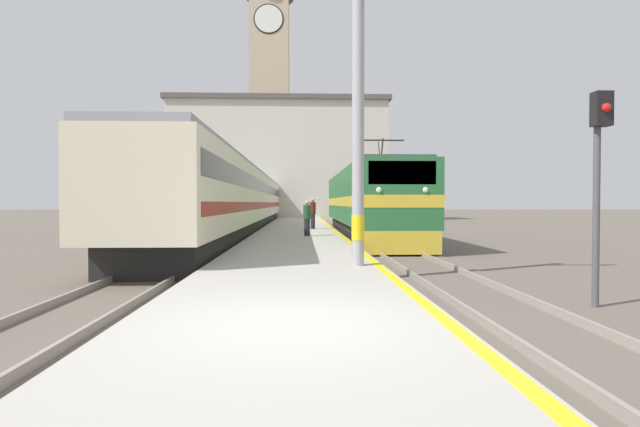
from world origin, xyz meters
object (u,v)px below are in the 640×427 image
at_px(locomotive_train, 366,203).
at_px(second_waiting_passenger, 307,217).
at_px(passenger_train, 245,200).
at_px(clock_tower, 270,84).
at_px(catenary_mast, 361,109).
at_px(person_on_platform, 313,213).
at_px(signal_post, 599,163).

bearing_deg(locomotive_train, second_waiting_passenger, -130.73).
bearing_deg(second_waiting_passenger, passenger_train, 110.20).
bearing_deg(second_waiting_passenger, clock_tower, 95.77).
relative_size(catenary_mast, second_waiting_passenger, 4.76).
relative_size(locomotive_train, catenary_mast, 2.46).
relative_size(catenary_mast, person_on_platform, 4.31).
bearing_deg(passenger_train, catenary_mast, -76.57).
xyz_separation_m(catenary_mast, clock_tower, (-5.28, 51.66, 12.81)).
distance_m(catenary_mast, signal_post, 5.20).
xyz_separation_m(locomotive_train, clock_tower, (-7.31, 37.40, 15.04)).
bearing_deg(clock_tower, person_on_platform, -82.62).
height_order(second_waiting_passenger, clock_tower, clock_tower).
height_order(passenger_train, signal_post, passenger_train).
distance_m(catenary_mast, second_waiting_passenger, 11.03).
height_order(locomotive_train, signal_post, locomotive_train).
height_order(catenary_mast, signal_post, catenary_mast).
xyz_separation_m(passenger_train, clock_tower, (-0.18, 30.29, 14.84)).
bearing_deg(passenger_train, clock_tower, 90.34).
bearing_deg(signal_post, locomotive_train, 95.93).
bearing_deg(catenary_mast, person_on_platform, 92.54).
xyz_separation_m(second_waiting_passenger, clock_tower, (-4.15, 41.08, 15.69)).
height_order(second_waiting_passenger, signal_post, signal_post).
height_order(catenary_mast, person_on_platform, catenary_mast).
bearing_deg(catenary_mast, second_waiting_passenger, 96.12).
xyz_separation_m(locomotive_train, person_on_platform, (-2.76, 2.28, -0.55)).
distance_m(catenary_mast, person_on_platform, 16.79).
distance_m(person_on_platform, second_waiting_passenger, 5.97).
height_order(locomotive_train, clock_tower, clock_tower).
bearing_deg(person_on_platform, clock_tower, 97.38).
distance_m(clock_tower, signal_post, 57.39).
relative_size(locomotive_train, passenger_train, 0.42).
distance_m(passenger_train, person_on_platform, 6.56).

